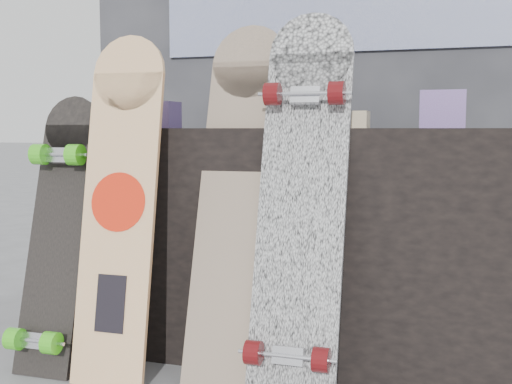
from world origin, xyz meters
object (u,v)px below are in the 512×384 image
(longboard_celtic, at_px, (238,189))
(longboard_cascadia, at_px, (302,193))
(longboard_geisha, at_px, (120,197))
(skateboard_dark, at_px, (56,229))
(vendor_table, at_px, (290,239))

(longboard_celtic, bearing_deg, longboard_cascadia, -13.47)
(longboard_geisha, height_order, skateboard_dark, longboard_geisha)
(longboard_geisha, distance_m, skateboard_dark, 0.27)
(longboard_celtic, distance_m, skateboard_dark, 0.63)
(vendor_table, bearing_deg, longboard_cascadia, -70.47)
(longboard_celtic, height_order, skateboard_dark, longboard_celtic)
(longboard_cascadia, bearing_deg, skateboard_dark, -176.35)
(longboard_geisha, bearing_deg, skateboard_dark, 176.68)
(vendor_table, distance_m, longboard_celtic, 0.38)
(longboard_geisha, bearing_deg, vendor_table, 43.63)
(longboard_cascadia, xyz_separation_m, skateboard_dark, (-0.82, -0.05, -0.14))
(longboard_celtic, bearing_deg, vendor_table, 73.48)
(longboard_cascadia, bearing_deg, longboard_celtic, 166.53)
(longboard_geisha, relative_size, longboard_celtic, 0.96)
(longboard_geisha, xyz_separation_m, longboard_cascadia, (0.58, 0.07, 0.02))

